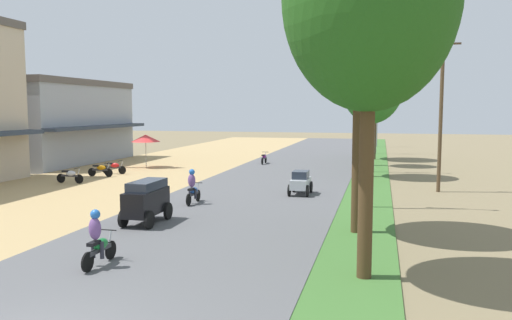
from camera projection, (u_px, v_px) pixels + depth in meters
name	position (u px, v px, depth m)	size (l,w,h in m)	color
shophouse_mid	(57.00, 122.00, 42.63)	(8.18, 13.61, 6.90)	#999EA8
parked_motorbike_nearest	(70.00, 175.00, 30.92)	(1.80, 0.54, 0.94)	black
parked_motorbike_second	(101.00, 169.00, 33.89)	(1.80, 0.54, 0.94)	black
parked_motorbike_third	(114.00, 167.00, 35.31)	(1.80, 0.54, 0.94)	black
vendor_umbrella	(146.00, 138.00, 39.08)	(2.20, 2.20, 2.52)	#99999E
median_tree_second	(359.00, 37.00, 18.00)	(4.49, 4.49, 9.41)	#4C351E
median_tree_third	(372.00, 84.00, 33.35)	(4.10, 4.10, 8.75)	#4C351E
median_tree_fourth	(372.00, 86.00, 40.06)	(3.23, 3.23, 7.98)	#4C351E
median_tree_fifth	(375.00, 92.00, 45.13)	(4.67, 4.67, 8.10)	#4C351E
streetlamp_near	(370.00, 104.00, 22.99)	(3.16, 0.20, 8.23)	gray
streetlamp_mid	(374.00, 110.00, 36.10)	(3.16, 0.20, 7.56)	gray
streetlamp_far	(376.00, 106.00, 51.19)	(3.16, 0.20, 8.26)	gray
streetlamp_farthest	(377.00, 106.00, 60.63)	(3.16, 0.20, 8.44)	gray
utility_pole_near	(441.00, 111.00, 27.67)	(1.80, 0.20, 8.50)	brown
car_van_black	(146.00, 199.00, 19.98)	(1.19, 2.41, 1.67)	black
car_hatchback_silver	(301.00, 182.00, 26.78)	(1.04, 2.00, 1.23)	#B7BCC1
motorbike_foreground_rider	(98.00, 239.00, 14.51)	(0.54, 1.80, 1.66)	black
motorbike_ahead_second	(193.00, 187.00, 24.11)	(0.54, 1.80, 1.66)	black
motorbike_ahead_third	(264.00, 158.00, 41.73)	(0.54, 1.80, 0.94)	black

